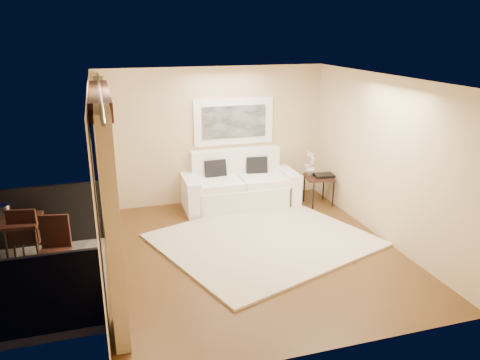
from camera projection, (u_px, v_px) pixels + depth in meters
name	position (u px, v px, depth m)	size (l,w,h in m)	color
floor	(253.00, 252.00, 7.42)	(5.00, 5.00, 0.00)	brown
room_shell	(99.00, 98.00, 6.06)	(5.00, 6.40, 5.00)	white
balcony	(26.00, 272.00, 6.46)	(1.81, 2.60, 1.17)	#605B56
curtains	(108.00, 185.00, 6.43)	(0.16, 4.80, 2.64)	tan
artwork	(234.00, 122.00, 9.27)	(1.62, 0.07, 0.92)	white
rug	(264.00, 240.00, 7.80)	(3.20, 2.78, 0.04)	beige
sofa	(239.00, 186.00, 9.33)	(2.26, 1.01, 1.08)	white
side_table	(319.00, 179.00, 9.29)	(0.64, 0.64, 0.59)	black
tray	(324.00, 175.00, 9.26)	(0.38, 0.28, 0.05)	black
orchid	(311.00, 163.00, 9.25)	(0.28, 0.19, 0.52)	white
bistro_table	(18.00, 225.00, 6.82)	(0.67, 0.67, 0.74)	black
balcony_chair_far	(26.00, 233.00, 6.80)	(0.47, 0.48, 0.95)	black
balcony_chair_near	(55.00, 244.00, 6.48)	(0.48, 0.48, 0.94)	black
ice_bucket	(4.00, 211.00, 6.83)	(0.18, 0.18, 0.20)	silver
candle	(20.00, 214.00, 6.92)	(0.06, 0.06, 0.07)	red
vase	(11.00, 218.00, 6.61)	(0.04, 0.04, 0.18)	silver
glass_a	(24.00, 217.00, 6.74)	(0.06, 0.06, 0.12)	silver
glass_b	(27.00, 213.00, 6.86)	(0.06, 0.06, 0.12)	white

